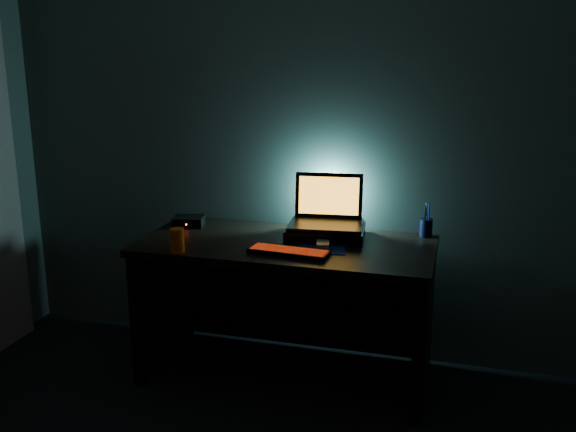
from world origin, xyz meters
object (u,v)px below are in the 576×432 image
object	(u,v)px
mouse	(323,245)
router	(189,221)
keyboard	(289,252)
pen_cup	(426,228)
juice_glass	(177,240)
laptop	(327,213)

from	to	relation	value
mouse	router	world-z (taller)	router
keyboard	pen_cup	distance (m)	0.78
keyboard	mouse	bearing A→B (deg)	47.86
keyboard	juice_glass	bearing A→B (deg)	-162.67
laptop	juice_glass	bearing A→B (deg)	-148.74
juice_glass	router	world-z (taller)	juice_glass
laptop	juice_glass	distance (m)	0.80
pen_cup	laptop	bearing A→B (deg)	-167.18
pen_cup	juice_glass	xyz separation A→B (m)	(-1.14, -0.60, 0.01)
laptop	keyboard	distance (m)	0.40
mouse	juice_glass	distance (m)	0.71
laptop	router	world-z (taller)	laptop
pen_cup	router	xyz separation A→B (m)	(-1.29, -0.15, -0.02)
mouse	juice_glass	bearing A→B (deg)	-172.16
laptop	pen_cup	bearing A→B (deg)	6.74
keyboard	router	distance (m)	0.75
laptop	keyboard	size ratio (longest dim) A/B	1.01
juice_glass	router	xyz separation A→B (m)	(-0.14, 0.45, -0.03)
pen_cup	juice_glass	world-z (taller)	juice_glass
mouse	router	size ratio (longest dim) A/B	0.55
laptop	mouse	world-z (taller)	laptop
juice_glass	router	size ratio (longest dim) A/B	0.63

